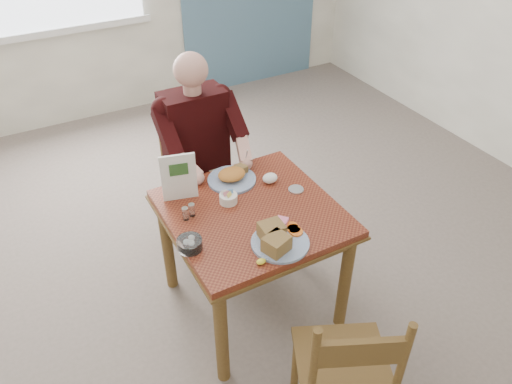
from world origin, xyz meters
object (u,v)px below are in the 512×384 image
table (252,225)px  diner (200,142)px  chair_far (198,178)px  near_plate (277,239)px  far_plate (232,176)px  chair_near (345,371)px

table → diner: diner is taller
chair_far → near_plate: chair_far is taller
table → chair_far: size_ratio=0.97×
far_plate → near_plate: bearing=-94.9°
near_plate → far_plate: (0.05, 0.61, -0.01)m
table → chair_far: chair_far is taller
chair_near → diner: bearing=89.2°
diner → far_plate: diner is taller
table → chair_far: (0.00, 0.80, -0.16)m
diner → near_plate: bearing=-91.1°
chair_far → diner: (0.00, -0.09, 0.33)m
chair_far → near_plate: bearing=-91.1°
chair_near → far_plate: 1.26m
far_plate → diner: bearing=94.5°
table → diner: bearing=90.0°
near_plate → diner: bearing=88.9°
diner → far_plate: size_ratio=4.13×
diner → far_plate: 0.41m
table → far_plate: size_ratio=2.74×
chair_far → diner: 0.34m
chair_near → far_plate: size_ratio=2.83×
chair_far → near_plate: 1.14m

